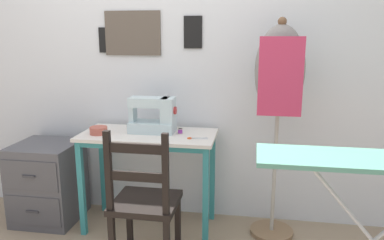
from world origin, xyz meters
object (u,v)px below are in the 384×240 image
(wooden_chair, at_px, (144,204))
(filing_cabinet, at_px, (48,182))
(thread_spool_near_machine, at_px, (180,131))
(sewing_machine, at_px, (155,116))
(ironing_board, at_px, (382,168))
(dress_form, at_px, (279,81))
(scissors, at_px, (194,138))
(fabric_bowl, at_px, (99,130))

(wooden_chair, bearing_deg, filing_cabinet, 151.88)
(thread_spool_near_machine, bearing_deg, sewing_machine, 177.23)
(wooden_chair, height_order, ironing_board, wooden_chair)
(sewing_machine, relative_size, wooden_chair, 0.37)
(ironing_board, bearing_deg, filing_cabinet, 162.63)
(dress_form, bearing_deg, filing_cabinet, -178.19)
(scissors, xyz_separation_m, wooden_chair, (-0.24, -0.44, -0.31))
(wooden_chair, height_order, dress_form, dress_form)
(thread_spool_near_machine, relative_size, wooden_chair, 0.04)
(filing_cabinet, height_order, dress_form, dress_form)
(dress_form, bearing_deg, wooden_chair, -145.15)
(fabric_bowl, bearing_deg, sewing_machine, 16.86)
(sewing_machine, relative_size, fabric_bowl, 2.73)
(ironing_board, bearing_deg, fabric_bowl, 160.03)
(fabric_bowl, distance_m, filing_cabinet, 0.67)
(sewing_machine, distance_m, wooden_chair, 0.72)
(sewing_machine, distance_m, thread_spool_near_machine, 0.22)
(fabric_bowl, xyz_separation_m, wooden_chair, (0.47, -0.45, -0.34))
(sewing_machine, xyz_separation_m, filing_cabinet, (-0.88, -0.06, -0.56))
(thread_spool_near_machine, bearing_deg, ironing_board, -32.73)
(filing_cabinet, bearing_deg, thread_spool_near_machine, 2.60)
(scissors, height_order, filing_cabinet, scissors)
(sewing_machine, height_order, dress_form, dress_form)
(fabric_bowl, height_order, scissors, fabric_bowl)
(filing_cabinet, bearing_deg, fabric_bowl, -7.32)
(filing_cabinet, relative_size, ironing_board, 0.52)
(thread_spool_near_machine, bearing_deg, dress_form, 0.60)
(fabric_bowl, bearing_deg, dress_form, 5.23)
(scissors, bearing_deg, sewing_machine, 158.28)
(sewing_machine, bearing_deg, dress_form, -0.14)
(sewing_machine, xyz_separation_m, ironing_board, (1.36, -0.76, -0.05))
(filing_cabinet, distance_m, dress_form, 1.96)
(sewing_machine, bearing_deg, ironing_board, -29.13)
(fabric_bowl, bearing_deg, thread_spool_near_machine, 10.59)
(scissors, bearing_deg, dress_form, 12.33)
(filing_cabinet, xyz_separation_m, dress_form, (1.77, 0.06, 0.84))
(wooden_chair, distance_m, dress_form, 1.22)
(dress_form, xyz_separation_m, ironing_board, (0.47, -0.76, -0.33))
(sewing_machine, xyz_separation_m, scissors, (0.32, -0.13, -0.12))
(ironing_board, bearing_deg, scissors, 148.78)
(scissors, xyz_separation_m, filing_cabinet, (-1.20, 0.07, -0.44))
(sewing_machine, relative_size, scissors, 2.40)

